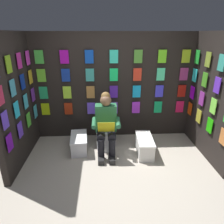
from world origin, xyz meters
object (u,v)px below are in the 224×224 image
Objects in this scene: toilet at (106,132)px; comic_longbox_near at (79,143)px; person_reading at (106,124)px; comic_longbox_far at (145,146)px.

toilet is 1.22× the size of comic_longbox_near.
person_reading reaches higher than comic_longbox_far.
person_reading is at bearing 164.41° from comic_longbox_near.
person_reading is 0.86m from comic_longbox_far.
toilet is at bearing -171.95° from comic_longbox_near.
person_reading is 1.88× the size of comic_longbox_near.
comic_longbox_far reaches higher than comic_longbox_near.
comic_longbox_near is (0.54, -0.10, -0.44)m from person_reading.
toilet reaches higher than comic_longbox_near.
person_reading is (0.00, 0.23, 0.27)m from toilet.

